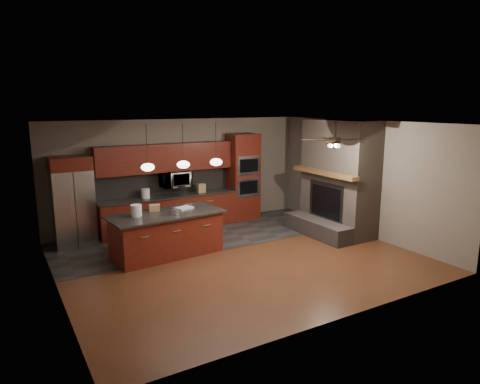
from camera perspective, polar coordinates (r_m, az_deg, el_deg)
ground at (r=9.06m, az=-0.16°, el=-8.83°), size 7.00×7.00×0.00m
ceiling at (r=8.50m, az=-0.17°, el=9.15°), size 7.00×6.00×0.02m
back_wall at (r=11.33m, az=-7.82°, el=2.54°), size 7.00×0.02×2.80m
right_wall at (r=10.83m, az=16.06°, el=1.78°), size 0.02×6.00×2.80m
left_wall at (r=7.59m, az=-23.69°, el=-2.83°), size 0.02×6.00×2.80m
slate_tile_patch at (r=10.57m, az=-5.09°, el=-5.82°), size 7.00×2.40×0.01m
fireplace_column at (r=10.81m, az=12.81°, el=1.37°), size 1.30×2.10×2.80m
back_cabinetry at (r=11.01m, az=-9.51°, el=-0.45°), size 3.59×0.64×2.20m
oven_tower at (r=11.84m, az=0.40°, el=2.02°), size 0.80×0.63×2.38m
microwave at (r=11.01m, az=-8.62°, el=1.73°), size 0.73×0.41×0.50m
refrigerator at (r=10.30m, az=-21.42°, el=-1.22°), size 0.87×0.75×2.04m
kitchen_island at (r=9.25m, az=-9.73°, el=-5.53°), size 2.47×1.29×0.92m
white_bucket at (r=8.97m, az=-13.68°, el=-2.42°), size 0.30×0.30×0.24m
paint_can at (r=8.96m, az=-8.57°, el=-2.66°), size 0.22×0.22×0.11m
paint_tray at (r=9.46m, az=-7.45°, el=-2.11°), size 0.41×0.35×0.04m
cardboard_box at (r=9.33m, az=-11.33°, el=-2.09°), size 0.26×0.22×0.14m
counter_bucket at (r=10.75m, az=-12.49°, el=-0.19°), size 0.27×0.27×0.23m
counter_box at (r=11.24m, az=-5.22°, el=0.52°), size 0.21×0.16×0.23m
pendant_left at (r=8.54m, az=-12.20°, el=3.27°), size 0.26×0.26×0.92m
pendant_center at (r=8.80m, az=-7.56°, el=3.67°), size 0.26×0.26×0.92m
pendant_right at (r=9.12m, az=-3.20°, el=4.03°), size 0.26×0.26×0.92m
ceiling_fan at (r=8.95m, az=12.56°, el=6.80°), size 1.27×1.33×0.41m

